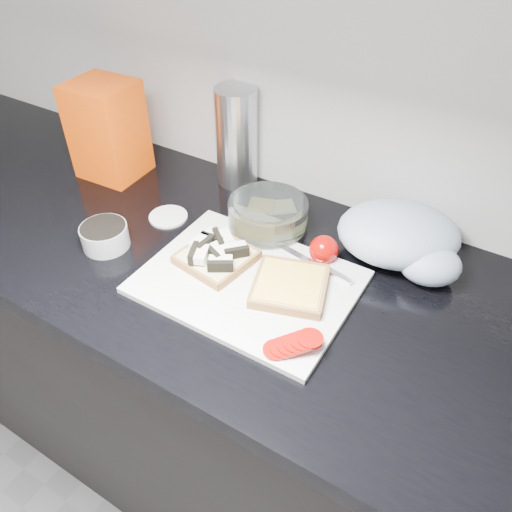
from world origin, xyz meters
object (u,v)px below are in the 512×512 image
(glass_bowl, at_px, (268,217))
(bread_bag, at_px, (108,130))
(steel_canister, at_px, (237,137))
(cutting_board, at_px, (248,282))

(glass_bowl, distance_m, bread_bag, 0.47)
(steel_canister, bearing_deg, glass_bowl, -39.19)
(glass_bowl, xyz_separation_m, bread_bag, (-0.46, 0.01, 0.08))
(cutting_board, distance_m, glass_bowl, 0.18)
(bread_bag, height_order, steel_canister, steel_canister)
(cutting_board, height_order, glass_bowl, glass_bowl)
(glass_bowl, relative_size, steel_canister, 0.72)
(bread_bag, distance_m, steel_canister, 0.32)
(glass_bowl, height_order, steel_canister, steel_canister)
(bread_bag, relative_size, steel_canister, 0.98)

